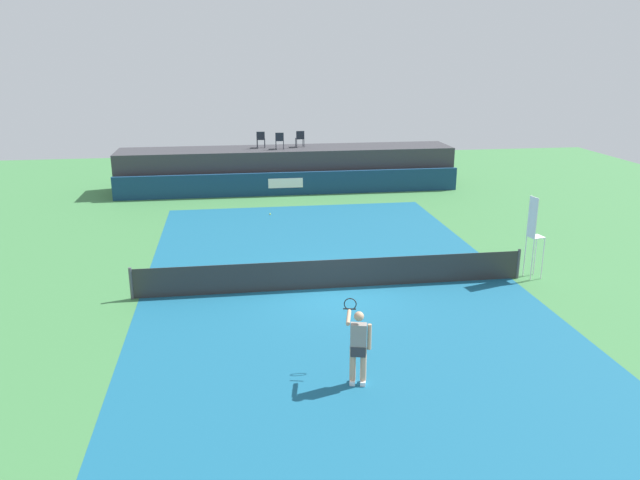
{
  "coord_description": "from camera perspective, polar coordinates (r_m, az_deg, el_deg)",
  "views": [
    {
      "loc": [
        -3.09,
        -18.2,
        7.23
      ],
      "look_at": [
        -0.13,
        2.0,
        1.0
      ],
      "focal_mm": 34.84,
      "sensor_mm": 36.0,
      "label": 1
    }
  ],
  "objects": [
    {
      "name": "ground_plane",
      "position": [
        22.61,
        -0.05,
        -1.68
      ],
      "size": [
        48.0,
        48.0,
        0.0
      ],
      "primitive_type": "plane",
      "color": "#3D7A42"
    },
    {
      "name": "tennis_net",
      "position": [
        19.65,
        1.22,
        -3.13
      ],
      "size": [
        12.4,
        0.02,
        0.95
      ],
      "primitive_type": "cube",
      "color": "#2D2D2D",
      "rests_on": "ground"
    },
    {
      "name": "spectator_chair_left",
      "position": [
        33.55,
        -3.73,
        9.17
      ],
      "size": [
        0.48,
        0.48,
        0.89
      ],
      "color": "#1E232D",
      "rests_on": "spectator_platform"
    },
    {
      "name": "umpire_chair",
      "position": [
        21.36,
        19.03,
        0.71
      ],
      "size": [
        0.5,
        0.5,
        2.76
      ],
      "color": "white",
      "rests_on": "ground"
    },
    {
      "name": "net_post_far",
      "position": [
        21.51,
        17.75,
        -2.1
      ],
      "size": [
        0.1,
        0.1,
        1.0
      ],
      "primitive_type": "cylinder",
      "color": "#4C4C51",
      "rests_on": "ground"
    },
    {
      "name": "tennis_player",
      "position": [
        14.05,
        3.53,
        -9.57
      ],
      "size": [
        0.56,
        1.23,
        1.77
      ],
      "color": "white",
      "rests_on": "court_inner"
    },
    {
      "name": "tennis_ball",
      "position": [
        28.68,
        -4.61,
        2.4
      ],
      "size": [
        0.07,
        0.07,
        0.07
      ],
      "primitive_type": "sphere",
      "color": "#D8EA33",
      "rests_on": "court_inner"
    },
    {
      "name": "spectator_chair_center",
      "position": [
        34.2,
        -1.85,
        9.34
      ],
      "size": [
        0.46,
        0.46,
        0.89
      ],
      "color": "#1E232D",
      "rests_on": "spectator_platform"
    },
    {
      "name": "net_post_near",
      "position": [
        19.65,
        -16.96,
        -3.83
      ],
      "size": [
        0.1,
        0.1,
        1.0
      ],
      "primitive_type": "cylinder",
      "color": "#4C4C51",
      "rests_on": "ground"
    },
    {
      "name": "spectator_chair_far_left",
      "position": [
        34.06,
        -5.46,
        9.25
      ],
      "size": [
        0.48,
        0.48,
        0.89
      ],
      "color": "#1E232D",
      "rests_on": "spectator_platform"
    },
    {
      "name": "spectator_platform",
      "position": [
        34.19,
        -3.04,
        6.62
      ],
      "size": [
        18.0,
        2.8,
        2.2
      ],
      "primitive_type": "cube",
      "color": "#38383D",
      "rests_on": "ground"
    },
    {
      "name": "court_inner",
      "position": [
        19.82,
        1.21,
        -4.42
      ],
      "size": [
        12.0,
        22.0,
        0.0
      ],
      "primitive_type": "cube",
      "color": "#16597A",
      "rests_on": "ground"
    },
    {
      "name": "sponsor_wall",
      "position": [
        32.53,
        -2.73,
        5.19
      ],
      "size": [
        18.0,
        0.22,
        1.2
      ],
      "color": "navy",
      "rests_on": "ground"
    }
  ]
}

